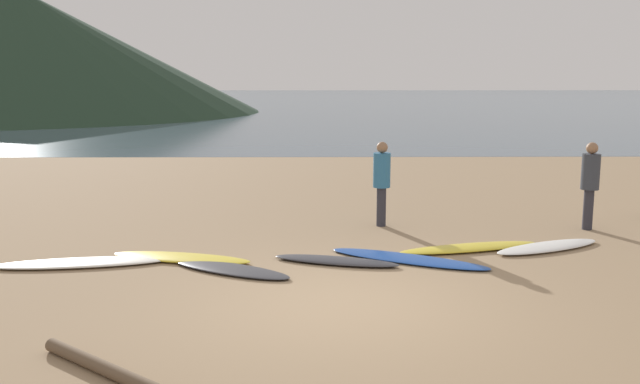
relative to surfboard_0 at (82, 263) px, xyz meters
name	(u,v)px	position (x,y,z in m)	size (l,w,h in m)	color
ground_plane	(326,186)	(3.94, 8.13, -0.14)	(120.00, 120.00, 0.20)	#997C5B
ocean_water	(316,101)	(3.94, 63.94, -0.04)	(140.00, 100.00, 0.01)	#475B6B
headland_hill	(16,50)	(-18.47, 42.38, 4.62)	(35.98, 35.98, 9.32)	#1E3323
surfboard_0	(82,263)	(0.00, 0.00, 0.00)	(2.69, 0.60, 0.08)	silver
surfboard_1	(181,258)	(1.47, 0.27, 0.00)	(2.31, 0.56, 0.08)	yellow
surfboard_2	(231,269)	(2.33, -0.37, 0.00)	(2.03, 0.55, 0.07)	#333338
surfboard_3	(336,261)	(3.92, 0.06, 0.00)	(1.99, 0.45, 0.08)	#333338
surfboard_4	(408,259)	(5.06, 0.19, -0.01)	(2.62, 0.57, 0.06)	#1E479E
surfboard_5	(469,248)	(6.16, 0.84, 0.00)	(2.51, 0.50, 0.09)	yellow
surfboard_6	(548,247)	(7.51, 0.90, 0.00)	(2.14, 0.56, 0.08)	white
person_0	(590,178)	(8.75, 2.37, 0.93)	(0.33, 0.33, 1.65)	#2D2D38
person_2	(382,177)	(4.88, 2.72, 0.92)	(0.33, 0.33, 1.63)	#2D2D38
driftwood_log	(105,368)	(1.52, -3.96, 0.03)	(0.14, 0.14, 1.93)	brown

